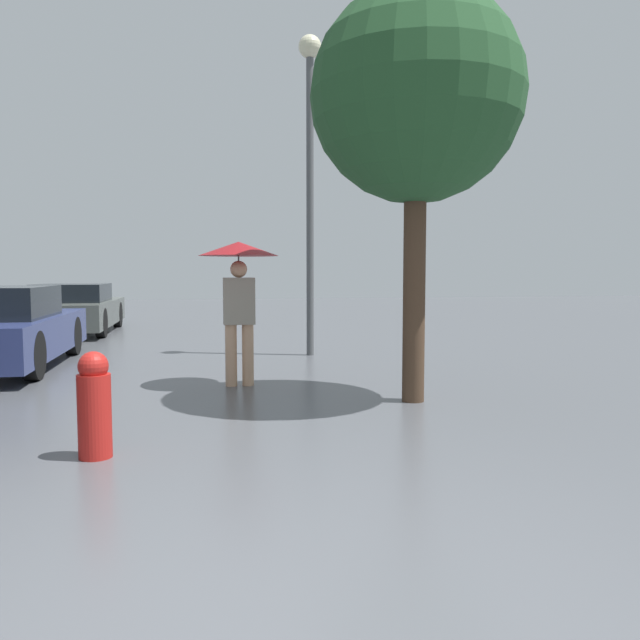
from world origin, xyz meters
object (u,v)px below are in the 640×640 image
object	(u,v)px
fire_hydrant	(94,405)
pedestrian	(239,273)
parked_car_farthest	(75,309)
street_lamp	(310,142)
tree	(416,98)

from	to	relation	value
fire_hydrant	pedestrian	bearing A→B (deg)	65.73
pedestrian	parked_car_farthest	size ratio (longest dim) A/B	0.41
parked_car_farthest	street_lamp	world-z (taller)	street_lamp
tree	fire_hydrant	world-z (taller)	tree
parked_car_farthest	street_lamp	xyz separation A→B (m)	(4.65, -4.84, 2.99)
tree	street_lamp	bearing A→B (deg)	96.50
parked_car_farthest	pedestrian	bearing A→B (deg)	-66.07
parked_car_farthest	tree	xyz separation A→B (m)	(5.10, -8.75, 2.68)
pedestrian	fire_hydrant	size ratio (longest dim) A/B	2.18
pedestrian	tree	distance (m)	2.87
pedestrian	fire_hydrant	bearing A→B (deg)	-114.27
tree	fire_hydrant	size ratio (longest dim) A/B	5.39
street_lamp	pedestrian	bearing A→B (deg)	-117.20
parked_car_farthest	tree	bearing A→B (deg)	-59.76
parked_car_farthest	tree	distance (m)	10.47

